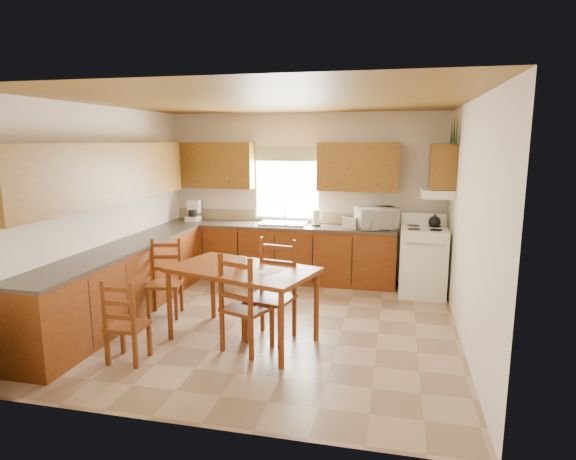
% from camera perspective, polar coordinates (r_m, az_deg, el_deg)
% --- Properties ---
extents(floor, '(4.50, 4.50, 0.00)m').
position_cam_1_polar(floor, '(6.12, -2.03, -11.10)').
color(floor, '#987C63').
rests_on(floor, ground).
extents(ceiling, '(4.50, 4.50, 0.00)m').
position_cam_1_polar(ceiling, '(5.71, -2.21, 15.00)').
color(ceiling, brown).
rests_on(ceiling, floor).
extents(wall_left, '(4.50, 4.50, 0.00)m').
position_cam_1_polar(wall_left, '(6.69, -21.08, 2.06)').
color(wall_left, beige).
rests_on(wall_left, floor).
extents(wall_right, '(4.50, 4.50, 0.00)m').
position_cam_1_polar(wall_right, '(5.62, 20.63, 0.59)').
color(wall_right, beige).
rests_on(wall_right, floor).
extents(wall_back, '(4.50, 4.50, 0.00)m').
position_cam_1_polar(wall_back, '(7.93, 2.07, 3.97)').
color(wall_back, beige).
rests_on(wall_back, floor).
extents(wall_front, '(4.50, 4.50, 0.00)m').
position_cam_1_polar(wall_front, '(3.67, -11.18, -3.92)').
color(wall_front, beige).
rests_on(wall_front, floor).
extents(lower_cab_back, '(3.75, 0.60, 0.88)m').
position_cam_1_polar(lower_cab_back, '(7.88, -1.07, -2.79)').
color(lower_cab_back, '#6B3110').
rests_on(lower_cab_back, floor).
extents(lower_cab_left, '(0.60, 3.60, 0.88)m').
position_cam_1_polar(lower_cab_left, '(6.60, -19.11, -6.03)').
color(lower_cab_left, '#6B3110').
rests_on(lower_cab_left, floor).
extents(counter_back, '(3.75, 0.63, 0.04)m').
position_cam_1_polar(counter_back, '(7.79, -1.08, 0.51)').
color(counter_back, '#423933').
rests_on(counter_back, lower_cab_back).
extents(counter_left, '(0.63, 3.60, 0.04)m').
position_cam_1_polar(counter_left, '(6.49, -19.35, -2.13)').
color(counter_left, '#423933').
rests_on(counter_left, lower_cab_left).
extents(backsplash, '(3.75, 0.01, 0.18)m').
position_cam_1_polar(backsplash, '(8.05, -0.59, 1.63)').
color(backsplash, '#97805A').
rests_on(backsplash, counter_back).
extents(upper_cab_back_left, '(1.41, 0.33, 0.75)m').
position_cam_1_polar(upper_cab_back_left, '(8.17, -8.96, 7.60)').
color(upper_cab_back_left, brown).
rests_on(upper_cab_back_left, wall_back).
extents(upper_cab_back_right, '(1.25, 0.33, 0.75)m').
position_cam_1_polar(upper_cab_back_right, '(7.61, 8.30, 7.41)').
color(upper_cab_back_right, brown).
rests_on(upper_cab_back_right, wall_back).
extents(upper_cab_left, '(0.33, 3.60, 0.75)m').
position_cam_1_polar(upper_cab_left, '(6.43, -20.89, 6.28)').
color(upper_cab_left, brown).
rests_on(upper_cab_left, wall_left).
extents(upper_cab_stove, '(0.33, 0.62, 0.62)m').
position_cam_1_polar(upper_cab_stove, '(7.18, 17.83, 7.20)').
color(upper_cab_stove, brown).
rests_on(upper_cab_stove, wall_right).
extents(range_hood, '(0.44, 0.62, 0.12)m').
position_cam_1_polar(range_hood, '(7.21, 17.26, 4.20)').
color(range_hood, white).
rests_on(range_hood, wall_right).
extents(window_frame, '(1.13, 0.02, 1.18)m').
position_cam_1_polar(window_frame, '(7.95, -0.10, 5.44)').
color(window_frame, white).
rests_on(window_frame, wall_back).
extents(window_pane, '(1.05, 0.01, 1.10)m').
position_cam_1_polar(window_pane, '(7.94, -0.11, 5.44)').
color(window_pane, white).
rests_on(window_pane, wall_back).
extents(window_valance, '(1.19, 0.01, 0.24)m').
position_cam_1_polar(window_valance, '(7.89, -0.15, 9.04)').
color(window_valance, '#51653C').
rests_on(window_valance, wall_back).
extents(sink_basin, '(0.75, 0.45, 0.04)m').
position_cam_1_polar(sink_basin, '(7.76, -0.54, 0.78)').
color(sink_basin, silver).
rests_on(sink_basin, counter_back).
extents(pine_decal_a, '(0.22, 0.22, 0.36)m').
position_cam_1_polar(pine_decal_a, '(6.87, 19.38, 10.99)').
color(pine_decal_a, '#133313').
rests_on(pine_decal_a, wall_right).
extents(pine_decal_b, '(0.22, 0.22, 0.36)m').
position_cam_1_polar(pine_decal_b, '(7.19, 19.11, 11.28)').
color(pine_decal_b, '#133313').
rests_on(pine_decal_b, wall_right).
extents(pine_decal_c, '(0.22, 0.22, 0.36)m').
position_cam_1_polar(pine_decal_c, '(7.50, 18.84, 10.93)').
color(pine_decal_c, '#133313').
rests_on(pine_decal_c, wall_right).
extents(stove, '(0.67, 0.69, 0.99)m').
position_cam_1_polar(stove, '(7.38, 15.66, -3.68)').
color(stove, white).
rests_on(stove, floor).
extents(coffeemaker, '(0.26, 0.30, 0.37)m').
position_cam_1_polar(coffeemaker, '(8.27, -11.22, 2.34)').
color(coffeemaker, white).
rests_on(coffeemaker, counter_back).
extents(paper_towel, '(0.14, 0.14, 0.26)m').
position_cam_1_polar(paper_towel, '(7.66, 3.34, 1.45)').
color(paper_towel, white).
rests_on(paper_towel, counter_back).
extents(toaster, '(0.22, 0.14, 0.18)m').
position_cam_1_polar(toaster, '(7.51, 7.27, 0.90)').
color(toaster, white).
rests_on(toaster, counter_back).
extents(microwave, '(0.66, 0.58, 0.33)m').
position_cam_1_polar(microwave, '(7.50, 10.43, 1.38)').
color(microwave, white).
rests_on(microwave, counter_back).
extents(dining_table, '(1.79, 1.33, 0.86)m').
position_cam_1_polar(dining_table, '(5.55, -5.39, -8.74)').
color(dining_table, '#6B3110').
rests_on(dining_table, floor).
extents(chair_near_left, '(0.38, 0.36, 0.88)m').
position_cam_1_polar(chair_near_left, '(5.29, -18.51, -10.08)').
color(chair_near_left, '#6B3110').
rests_on(chair_near_left, floor).
extents(chair_near_right, '(0.58, 0.57, 1.08)m').
position_cam_1_polar(chair_near_right, '(5.27, -4.90, -8.49)').
color(chair_near_right, '#6B3110').
rests_on(chair_near_right, floor).
extents(chair_far_left, '(0.49, 0.48, 0.98)m').
position_cam_1_polar(chair_far_left, '(6.46, -14.45, -5.66)').
color(chair_far_left, '#6B3110').
rests_on(chair_far_left, floor).
extents(chair_far_right, '(0.56, 0.54, 1.14)m').
position_cam_1_polar(chair_far_right, '(5.49, -2.08, -7.35)').
color(chair_far_right, '#6B3110').
rests_on(chair_far_right, floor).
extents(table_paper, '(0.29, 0.32, 0.00)m').
position_cam_1_polar(table_paper, '(5.26, -2.21, -4.89)').
color(table_paper, white).
rests_on(table_paper, dining_table).
extents(table_card, '(0.10, 0.03, 0.12)m').
position_cam_1_polar(table_card, '(5.45, -5.49, -3.73)').
color(table_card, white).
rests_on(table_card, dining_table).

